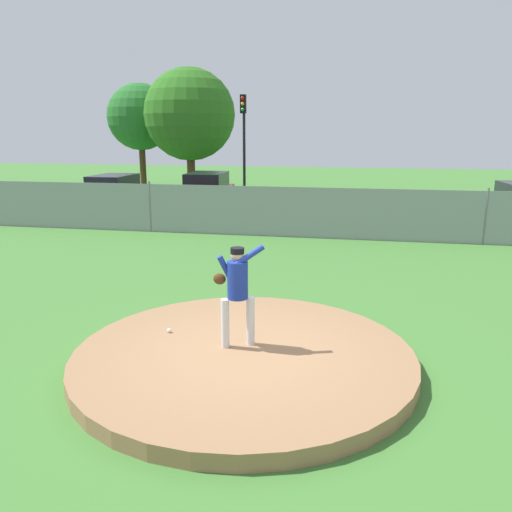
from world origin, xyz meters
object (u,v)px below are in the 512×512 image
(parked_car_silver, at_px, (114,193))
(traffic_light_near, at_px, (244,130))
(baseball, at_px, (169,330))
(traffic_cone_orange, at_px, (306,202))
(pitcher_youth, at_px, (237,286))
(parked_car_burgundy, at_px, (207,194))

(parked_car_silver, relative_size, traffic_light_near, 0.81)
(baseball, xyz_separation_m, traffic_cone_orange, (0.65, 16.58, -0.01))
(baseball, height_order, traffic_cone_orange, traffic_cone_orange)
(traffic_light_near, bearing_deg, traffic_cone_orange, -25.06)
(parked_car_silver, xyz_separation_m, traffic_light_near, (5.25, 4.01, 2.83))
(pitcher_youth, relative_size, parked_car_burgundy, 0.37)
(parked_car_burgundy, xyz_separation_m, traffic_cone_orange, (4.19, 2.35, -0.58))
(parked_car_burgundy, distance_m, traffic_cone_orange, 4.84)
(parked_car_silver, bearing_deg, baseball, -60.58)
(parked_car_silver, bearing_deg, pitcher_youth, -57.41)
(parked_car_burgundy, distance_m, traffic_light_near, 4.88)
(traffic_cone_orange, height_order, traffic_light_near, traffic_light_near)
(parked_car_burgundy, bearing_deg, pitcher_youth, -71.75)
(pitcher_youth, xyz_separation_m, traffic_cone_orange, (-0.60, 16.87, -0.96))
(baseball, relative_size, parked_car_silver, 0.02)
(baseball, height_order, traffic_light_near, traffic_light_near)
(pitcher_youth, height_order, baseball, pitcher_youth)
(pitcher_youth, relative_size, parked_car_silver, 0.38)
(pitcher_youth, xyz_separation_m, parked_car_silver, (-9.23, 14.44, -0.45))
(traffic_light_near, bearing_deg, pitcher_youth, -77.83)
(pitcher_youth, distance_m, parked_car_silver, 17.15)
(baseball, bearing_deg, parked_car_silver, 119.42)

